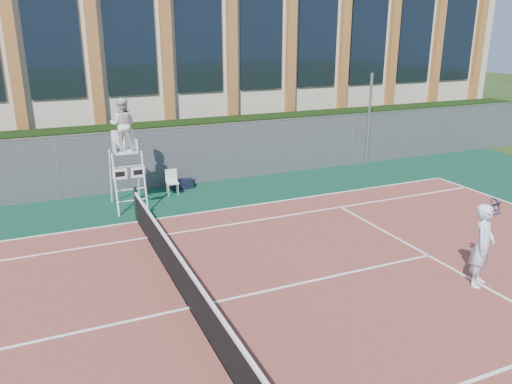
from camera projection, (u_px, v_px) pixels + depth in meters
name	position (u px, v px, depth m)	size (l,w,h in m)	color
ground	(190.00, 309.00, 10.45)	(120.00, 120.00, 0.00)	#233814
apron	(177.00, 288.00, 11.32)	(36.00, 20.00, 0.01)	#0D3C26
tennis_court	(190.00, 308.00, 10.45)	(23.77, 10.97, 0.02)	brown
tennis_net	(189.00, 286.00, 10.29)	(0.10, 11.30, 1.10)	black
fence	(118.00, 163.00, 17.79)	(40.00, 0.06, 2.20)	#595E60
hedge	(113.00, 156.00, 18.83)	(40.00, 1.40, 2.20)	black
building	(83.00, 62.00, 24.84)	(45.00, 10.60, 8.22)	beige
steel_pole	(369.00, 119.00, 21.55)	(0.12, 0.12, 3.93)	#9EA0A5
umpire_chair	(123.00, 128.00, 15.79)	(1.02, 1.57, 3.65)	white
plastic_chair	(172.00, 180.00, 17.76)	(0.45, 0.45, 0.89)	silver
sports_bag_near	(181.00, 184.00, 18.45)	(0.83, 0.33, 0.35)	black
sports_bag_far	(186.00, 183.00, 18.79)	(0.65, 0.28, 0.26)	black
tennis_player	(483.00, 245.00, 11.14)	(1.12, 0.85, 1.93)	white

